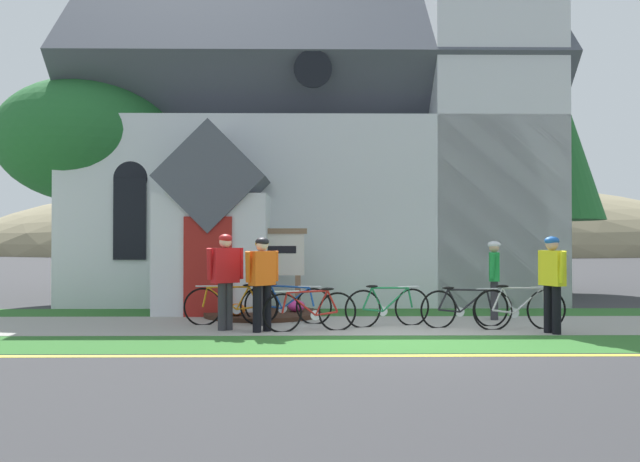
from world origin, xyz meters
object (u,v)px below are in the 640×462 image
object	(u,v)px
bicycle_black	(387,307)
cyclist_in_orange_jersey	(494,274)
cyclist_in_blue_jersey	(552,277)
church_sign	(265,256)
yard_deciduous_tree	(91,142)
bicycle_yellow	(287,304)
bicycle_silver	(519,308)
roadside_conifer	(550,136)
cyclist_in_red_jersey	(225,274)
bicycle_blue	(311,311)
cyclist_in_white_jersey	(262,276)
bicycle_orange	(231,305)
bicycle_red	(465,307)
cyclist_in_yellow_jersey	(262,277)

from	to	relation	value
bicycle_black	cyclist_in_orange_jersey	distance (m)	2.53
cyclist_in_orange_jersey	cyclist_in_blue_jersey	distance (m)	2.00
church_sign	yard_deciduous_tree	distance (m)	6.28
bicycle_yellow	bicycle_silver	distance (m)	4.31
bicycle_silver	roadside_conifer	bearing A→B (deg)	66.11
church_sign	cyclist_in_orange_jersey	world-z (taller)	church_sign
bicycle_yellow	yard_deciduous_tree	world-z (taller)	yard_deciduous_tree
cyclist_in_orange_jersey	cyclist_in_red_jersey	bearing A→B (deg)	-164.19
bicycle_blue	cyclist_in_white_jersey	size ratio (longest dim) A/B	1.03
church_sign	bicycle_black	xyz separation A→B (m)	(2.44, -2.21, -0.88)
bicycle_yellow	bicycle_orange	world-z (taller)	same
cyclist_in_white_jersey	roadside_conifer	distance (m)	11.56
church_sign	bicycle_silver	xyz separation A→B (m)	(4.77, -2.64, -0.87)
bicycle_yellow	cyclist_in_orange_jersey	world-z (taller)	cyclist_in_orange_jersey
bicycle_red	bicycle_silver	distance (m)	0.96
cyclist_in_orange_jersey	yard_deciduous_tree	xyz separation A→B (m)	(-9.51, 4.03, 3.27)
bicycle_red	cyclist_in_red_jersey	bearing A→B (deg)	-174.90
bicycle_blue	bicycle_red	bearing A→B (deg)	10.04
bicycle_red	cyclist_in_white_jersey	xyz separation A→B (m)	(-3.77, 0.30, 0.57)
cyclist_in_orange_jersey	yard_deciduous_tree	size ratio (longest dim) A/B	0.27
bicycle_red	bicycle_black	world-z (taller)	bicycle_black
bicycle_red	cyclist_in_orange_jersey	size ratio (longest dim) A/B	1.09
bicycle_orange	cyclist_in_blue_jersey	world-z (taller)	cyclist_in_blue_jersey
bicycle_silver	cyclist_in_blue_jersey	size ratio (longest dim) A/B	1.05
roadside_conifer	yard_deciduous_tree	bearing A→B (deg)	-169.46
bicycle_yellow	church_sign	bearing A→B (deg)	107.93
bicycle_red	bicycle_orange	world-z (taller)	bicycle_orange
bicycle_silver	bicycle_yellow	bearing A→B (deg)	167.66
bicycle_orange	bicycle_black	xyz separation A→B (m)	(2.93, -0.27, -0.00)
bicycle_red	bicycle_blue	bearing A→B (deg)	-169.96
church_sign	roadside_conifer	xyz separation A→B (m)	(8.25, 5.23, 3.50)
church_sign	cyclist_in_blue_jersey	xyz separation A→B (m)	(5.16, -3.18, -0.27)
bicycle_yellow	cyclist_in_white_jersey	bearing A→B (deg)	-147.26
cyclist_in_white_jersey	cyclist_in_yellow_jersey	world-z (taller)	cyclist_in_yellow_jersey
cyclist_in_red_jersey	roadside_conifer	bearing A→B (deg)	42.19
bicycle_red	cyclist_in_yellow_jersey	bearing A→B (deg)	-170.84
cyclist_in_white_jersey	bicycle_orange	bearing A→B (deg)	172.46
bicycle_red	church_sign	bearing A→B (deg)	149.00
roadside_conifer	cyclist_in_blue_jersey	bearing A→B (deg)	-110.17
cyclist_in_red_jersey	bicycle_silver	bearing A→B (deg)	0.70
cyclist_in_orange_jersey	roadside_conifer	world-z (taller)	roadside_conifer
bicycle_black	cyclist_in_yellow_jersey	world-z (taller)	cyclist_in_yellow_jersey
cyclist_in_blue_jersey	roadside_conifer	size ratio (longest dim) A/B	0.23
bicycle_orange	bicycle_silver	distance (m)	5.30
cyclist_in_orange_jersey	cyclist_in_red_jersey	size ratio (longest dim) A/B	0.92
bicycle_red	yard_deciduous_tree	bearing A→B (deg)	149.40
church_sign	cyclist_in_red_jersey	size ratio (longest dim) A/B	1.09
bicycle_red	bicycle_silver	size ratio (longest dim) A/B	0.99
bicycle_blue	bicycle_yellow	size ratio (longest dim) A/B	0.97
cyclist_in_yellow_jersey	bicycle_black	bearing A→B (deg)	17.13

